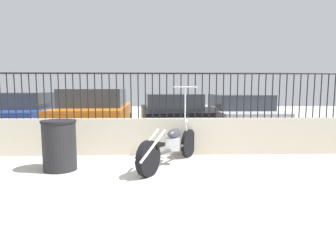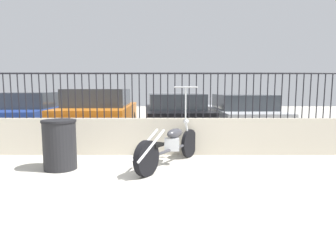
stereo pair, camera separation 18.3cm
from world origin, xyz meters
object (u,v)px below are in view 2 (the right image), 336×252
motorcycle_dark_grey (167,146)px  car_silver (241,114)px  car_blue (31,113)px  car_black (175,114)px  car_orange (100,113)px  trash_bin (59,145)px

motorcycle_dark_grey → car_silver: size_ratio=0.47×
motorcycle_dark_grey → car_blue: (-4.25, 3.82, 0.29)m
car_black → car_blue: bearing=83.4°
car_blue → car_black: bearing=-95.8°
car_blue → car_orange: (2.20, -0.26, 0.04)m
motorcycle_dark_grey → car_black: motorcycle_dark_grey is taller
motorcycle_dark_grey → car_orange: 4.13m
motorcycle_dark_grey → trash_bin: size_ratio=2.23×
car_orange → car_blue: bearing=81.7°
trash_bin → car_blue: 4.62m
trash_bin → car_orange: size_ratio=0.21×
motorcycle_dark_grey → car_orange: (-2.06, 3.56, 0.33)m
trash_bin → car_black: size_ratio=0.22×
car_orange → car_silver: car_orange is taller
car_blue → car_orange: 2.21m
car_silver → car_black: bearing=91.1°
motorcycle_dark_grey → car_silver: motorcycle_dark_grey is taller
trash_bin → car_black: car_black is taller
car_black → car_silver: car_black is taller
car_blue → car_silver: size_ratio=1.10×
motorcycle_dark_grey → car_silver: (2.27, 3.77, 0.26)m
car_blue → car_black: car_blue is taller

